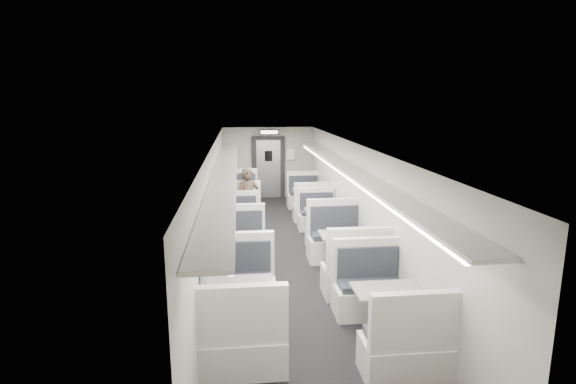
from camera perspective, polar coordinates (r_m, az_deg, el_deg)
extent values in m
cube|color=black|center=(9.69, -0.09, -8.71)|extent=(3.00, 12.00, 0.12)
cube|color=white|center=(9.11, -0.10, 6.30)|extent=(3.00, 12.00, 0.12)
cube|color=#B3B1A8|center=(15.26, -2.54, 3.74)|extent=(3.00, 0.12, 2.40)
cube|color=#B3B1A8|center=(3.77, 10.66, -22.80)|extent=(3.00, 0.12, 2.40)
cube|color=#B3B1A8|center=(9.29, -9.71, -1.66)|extent=(0.12, 12.00, 2.40)
cube|color=#B3B1A8|center=(9.61, 9.20, -1.19)|extent=(0.12, 12.00, 2.40)
cube|color=beige|center=(12.18, -6.18, -2.99)|extent=(1.13, 0.63, 0.48)
cube|color=#242930|center=(12.14, -6.21, -1.62)|extent=(1.00, 0.50, 0.11)
cube|color=beige|center=(11.82, -6.24, -0.40)|extent=(1.13, 0.13, 0.75)
cube|color=beige|center=(13.80, -6.20, -1.24)|extent=(1.13, 0.63, 0.48)
cube|color=#242930|center=(13.70, -6.23, -0.08)|extent=(1.00, 0.50, 0.11)
cube|color=beige|center=(13.90, -6.26, 1.43)|extent=(1.13, 0.13, 0.75)
cylinder|color=#ACACAE|center=(12.96, -6.20, -1.51)|extent=(0.11, 0.11, 0.74)
cylinder|color=#ACACAE|center=(13.04, -6.17, -3.02)|extent=(0.38, 0.38, 0.03)
cube|color=gray|center=(12.87, -6.24, 0.27)|extent=(0.94, 0.64, 0.04)
cube|color=beige|center=(10.04, -6.13, -6.43)|extent=(0.97, 0.54, 0.41)
cube|color=#242930|center=(9.99, -6.16, -5.02)|extent=(0.86, 0.43, 0.09)
cube|color=beige|center=(9.70, -6.19, -3.85)|extent=(0.97, 0.11, 0.64)
cube|color=beige|center=(11.40, -6.16, -4.21)|extent=(0.97, 0.54, 0.41)
cube|color=#242930|center=(11.30, -6.19, -3.03)|extent=(0.86, 0.43, 0.09)
cube|color=beige|center=(11.46, -6.22, -1.42)|extent=(0.97, 0.11, 0.64)
cylinder|color=#ACACAE|center=(10.68, -6.16, -4.69)|extent=(0.09, 0.09, 0.63)
cylinder|color=#ACACAE|center=(10.77, -6.13, -6.22)|extent=(0.33, 0.33, 0.03)
cube|color=gray|center=(10.59, -6.20, -2.87)|extent=(0.80, 0.55, 0.04)
cube|color=beige|center=(8.01, -6.07, -11.06)|extent=(1.08, 0.60, 0.46)
cube|color=#242930|center=(7.94, -6.12, -9.12)|extent=(0.95, 0.48, 0.10)
cube|color=beige|center=(7.60, -6.16, -7.64)|extent=(1.08, 0.12, 0.71)
cube|color=beige|center=(9.49, -6.12, -7.36)|extent=(1.08, 0.60, 0.46)
cube|color=#242930|center=(9.38, -6.16, -5.81)|extent=(0.95, 0.48, 0.10)
cube|color=beige|center=(9.53, -6.20, -3.61)|extent=(1.08, 0.12, 0.71)
cylinder|color=#ACACAE|center=(8.71, -6.12, -8.31)|extent=(0.10, 0.10, 0.70)
cylinder|color=#ACACAE|center=(8.83, -6.07, -10.35)|extent=(0.37, 0.37, 0.03)
cube|color=gray|center=(8.58, -6.17, -5.85)|extent=(0.89, 0.61, 0.04)
cube|color=beige|center=(5.96, -5.95, -19.53)|extent=(1.13, 0.63, 0.48)
cube|color=#242930|center=(5.84, -6.02, -16.92)|extent=(1.00, 0.50, 0.11)
cube|color=beige|center=(5.46, -6.08, -15.29)|extent=(1.13, 0.13, 0.74)
cube|color=beige|center=(7.43, -6.05, -12.89)|extent=(1.13, 0.63, 0.48)
cube|color=#242930|center=(7.28, -6.10, -10.90)|extent=(1.00, 0.50, 0.11)
cube|color=beige|center=(7.41, -6.16, -7.85)|extent=(1.13, 0.13, 0.74)
cylinder|color=#ACACAE|center=(6.62, -6.03, -14.87)|extent=(0.11, 0.11, 0.73)
cylinder|color=#ACACAE|center=(6.79, -5.96, -17.51)|extent=(0.38, 0.38, 0.03)
cube|color=gray|center=(6.45, -6.11, -11.62)|extent=(0.93, 0.64, 0.04)
cube|color=beige|center=(12.56, 2.99, -2.60)|extent=(1.02, 0.57, 0.43)
cube|color=#242930|center=(12.52, 2.98, -1.40)|extent=(0.90, 0.45, 0.10)
cube|color=beige|center=(12.23, 3.17, -0.33)|extent=(1.02, 0.12, 0.67)
cube|color=beige|center=(14.00, 2.01, -1.09)|extent=(1.02, 0.57, 0.43)
cube|color=#242930|center=(13.91, 2.04, -0.05)|extent=(0.90, 0.45, 0.10)
cube|color=beige|center=(14.09, 1.91, 1.29)|extent=(1.02, 0.12, 0.67)
cylinder|color=#ACACAE|center=(13.25, 2.48, -1.32)|extent=(0.10, 0.10, 0.66)
cylinder|color=#ACACAE|center=(13.32, 2.47, -2.65)|extent=(0.35, 0.35, 0.03)
cube|color=gray|center=(13.17, 2.50, 0.25)|extent=(0.85, 0.58, 0.04)
cube|color=beige|center=(10.35, 5.07, -5.84)|extent=(0.98, 0.54, 0.42)
cube|color=#242930|center=(10.30, 5.06, -4.44)|extent=(0.87, 0.43, 0.09)
cube|color=beige|center=(10.01, 5.34, -3.28)|extent=(0.98, 0.11, 0.65)
cube|color=beige|center=(11.70, 3.69, -3.72)|extent=(0.98, 0.54, 0.42)
cube|color=#242930|center=(11.61, 3.73, -2.55)|extent=(0.87, 0.43, 0.09)
cube|color=beige|center=(11.76, 3.56, -0.98)|extent=(0.98, 0.11, 0.65)
cylinder|color=#ACACAE|center=(10.99, 4.35, -4.16)|extent=(0.09, 0.09, 0.64)
cylinder|color=#ACACAE|center=(11.08, 4.32, -5.68)|extent=(0.33, 0.33, 0.03)
cube|color=gray|center=(10.90, 4.37, -2.37)|extent=(0.81, 0.55, 0.04)
cube|color=beige|center=(8.00, 8.69, -11.04)|extent=(1.16, 0.65, 0.49)
cube|color=#242930|center=(7.92, 8.70, -8.93)|extent=(1.03, 0.52, 0.11)
cube|color=beige|center=(7.56, 9.30, -7.30)|extent=(1.16, 0.13, 0.77)
cube|color=beige|center=(9.55, 6.06, -7.12)|extent=(1.16, 0.65, 0.49)
cube|color=#242930|center=(9.43, 6.14, -5.45)|extent=(1.03, 0.52, 0.11)
cube|color=beige|center=(9.59, 5.84, -3.09)|extent=(1.16, 0.13, 0.77)
cylinder|color=#ACACAE|center=(8.72, 7.27, -8.10)|extent=(0.11, 0.11, 0.76)
cylinder|color=#ACACAE|center=(8.85, 7.21, -10.31)|extent=(0.40, 0.40, 0.03)
cube|color=gray|center=(8.59, 7.35, -5.44)|extent=(0.97, 0.66, 0.04)
cube|color=beige|center=(6.01, 14.76, -19.67)|extent=(1.09, 0.61, 0.46)
cube|color=#242930|center=(5.90, 14.80, -17.17)|extent=(0.97, 0.48, 0.10)
cube|color=beige|center=(5.55, 15.93, -15.57)|extent=(1.09, 0.12, 0.72)
cube|color=beige|center=(7.35, 10.21, -13.36)|extent=(1.09, 0.61, 0.46)
cube|color=#242930|center=(7.21, 10.36, -11.42)|extent=(0.97, 0.48, 0.10)
cube|color=beige|center=(7.32, 9.89, -8.43)|extent=(1.09, 0.12, 0.72)
cylinder|color=#ACACAE|center=(6.61, 12.27, -15.26)|extent=(0.10, 0.10, 0.71)
cylinder|color=#ACACAE|center=(6.77, 12.14, -17.83)|extent=(0.37, 0.37, 0.03)
cube|color=gray|center=(6.44, 12.42, -12.11)|extent=(0.91, 0.62, 0.04)
imported|color=black|center=(11.60, -5.07, -0.90)|extent=(0.66, 0.51, 1.59)
cube|color=black|center=(12.59, -8.52, 2.59)|extent=(0.02, 1.18, 0.84)
cube|color=black|center=(10.42, -8.97, 0.68)|extent=(0.02, 1.18, 0.84)
cube|color=black|center=(8.28, -9.64, -2.23)|extent=(0.02, 1.18, 0.84)
cube|color=black|center=(6.17, -10.79, -7.16)|extent=(0.02, 1.18, 0.84)
cube|color=beige|center=(8.84, -8.04, 2.48)|extent=(0.46, 10.40, 0.05)
cube|color=white|center=(8.84, -6.73, 2.19)|extent=(0.05, 10.20, 0.04)
cube|color=beige|center=(9.11, 8.02, 2.76)|extent=(0.46, 10.40, 0.05)
cube|color=white|center=(9.07, 6.79, 2.43)|extent=(0.05, 10.20, 0.04)
cube|color=black|center=(15.16, -2.50, 3.12)|extent=(1.10, 0.10, 2.10)
cube|color=#ACACAE|center=(15.14, -2.49, 2.91)|extent=(0.80, 0.05, 1.95)
cube|color=black|center=(15.04, -2.50, 4.58)|extent=(0.25, 0.02, 0.35)
cube|color=black|center=(14.54, -2.42, 7.62)|extent=(0.62, 0.10, 0.16)
cube|color=white|center=(14.48, -2.40, 7.61)|extent=(0.54, 0.02, 0.10)
cube|color=silver|center=(15.15, 0.33, 4.84)|extent=(0.32, 0.02, 0.40)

